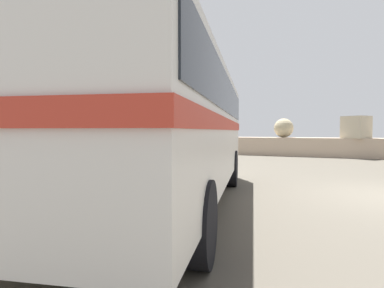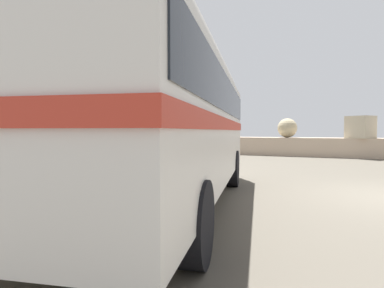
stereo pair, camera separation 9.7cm
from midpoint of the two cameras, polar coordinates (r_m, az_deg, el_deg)
breakwater at (r=20.22m, az=29.11°, el=-0.27°), size 31.36×2.31×2.46m
vintage_coach at (r=6.26m, az=-5.13°, el=7.30°), size 4.36×8.91×3.70m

